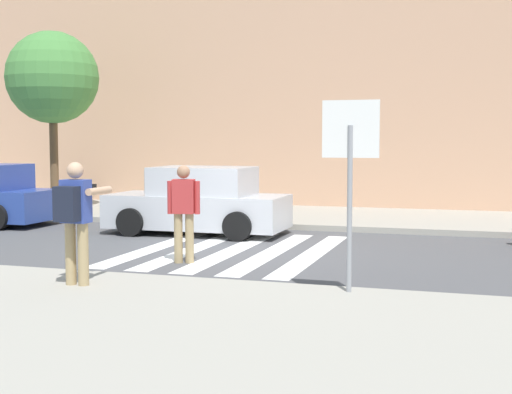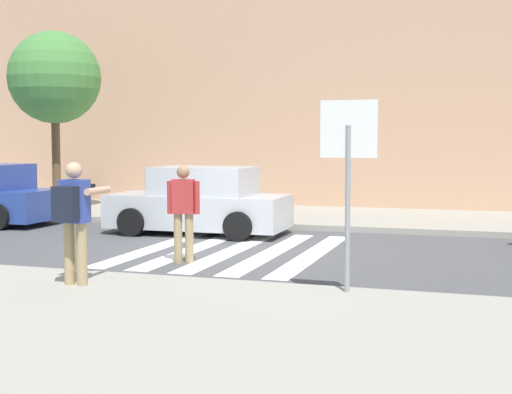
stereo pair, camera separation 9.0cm
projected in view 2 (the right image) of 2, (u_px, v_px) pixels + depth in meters
ground_plane at (230, 252)px, 13.79m from camera, size 120.00×120.00×0.00m
sidewalk_near at (39, 330)px, 7.90m from camera, size 60.00×6.00×0.14m
sidewalk_far at (304, 216)px, 19.48m from camera, size 60.00×4.80×0.14m
building_facade_far at (337, 85)px, 23.34m from camera, size 56.00×4.00×7.90m
crosswalk_stripe_0 at (159, 247)px, 14.47m from camera, size 0.44×5.20×0.01m
crosswalk_stripe_1 at (195, 248)px, 14.22m from camera, size 0.44×5.20×0.01m
crosswalk_stripe_2 at (233, 250)px, 13.98m from camera, size 0.44×5.20×0.01m
crosswalk_stripe_3 at (272, 252)px, 13.73m from camera, size 0.44×5.20×0.01m
crosswalk_stripe_4 at (313, 254)px, 13.49m from camera, size 0.44×5.20×0.01m
stop_sign at (348, 153)px, 9.40m from camera, size 0.76×0.08×2.55m
photographer_with_backpack at (74, 212)px, 9.90m from camera, size 0.58×0.84×1.72m
pedestrian_crossing at (183, 208)px, 12.50m from camera, size 0.57×0.31×1.72m
parked_car_silver at (200, 203)px, 16.39m from camera, size 4.10×1.92×1.55m
street_tree_west at (54, 78)px, 20.51m from camera, size 2.65×2.65×5.14m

